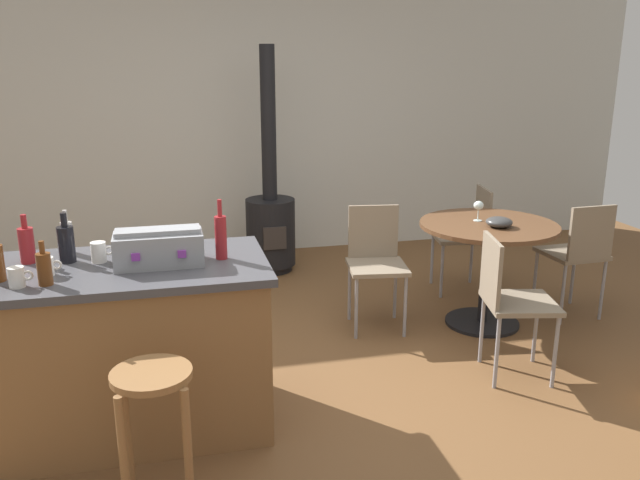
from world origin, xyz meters
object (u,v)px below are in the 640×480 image
Objects in this scene: kitchen_island at (115,349)px; bottle_5 at (221,236)px; folding_chair_far at (468,231)px; folding_chair_right at (509,296)px; folding_chair_left at (376,257)px; wine_glass at (479,206)px; bottle_4 at (66,243)px; bottle_1 at (67,236)px; wood_stove at (270,218)px; cup_0 at (99,252)px; cup_2 at (46,267)px; folding_chair_near at (578,250)px; cup_3 at (17,277)px; dining_table at (487,248)px; wooden_stool at (154,411)px; bottle_3 at (27,244)px; bottle_2 at (44,268)px; serving_bowl at (499,222)px.

kitchen_island is 5.09× the size of bottle_5.
folding_chair_right is at bearing -106.83° from folding_chair_far.
wine_glass is (0.72, -0.10, 0.36)m from folding_chair_left.
folding_chair_far is 3.23m from bottle_4.
bottle_1 is at bearing 174.96° from folding_chair_right.
wood_stove reaches higher than cup_0.
folding_chair_left is at bearing 27.53° from cup_0.
cup_2 is (-2.51, -0.15, 0.42)m from folding_chair_right.
bottle_4 reaches higher than folding_chair_near.
cup_0 reaches higher than folding_chair_right.
dining_table is at bearing 19.94° from cup_3.
kitchen_island is 2.24m from folding_chair_right.
bottle_4 reaches higher than folding_chair_right.
wooden_stool is 3.28m from wood_stove.
folding_chair_far reaches higher than wooden_stool.
bottle_4 is at bearing 165.80° from cup_0.
bottle_5 reaches higher than bottle_1.
kitchen_island is 0.68m from bottle_3.
cup_2 is at bearing 96.54° from bottle_2.
bottle_1 is at bearing -171.21° from serving_bowl.
wooden_stool is 2.72m from serving_bowl.
bottle_5 is at bearing -163.51° from folding_chair_near.
folding_chair_far is at bearing 77.47° from serving_bowl.
wine_glass is at bearing 18.26° from cup_0.
cup_2 reaches higher than folding_chair_far.
cup_3 is at bearing -137.16° from cup_0.
kitchen_island reaches higher than folding_chair_right.
bottle_2 is at bearing -161.49° from serving_bowl.
bottle_3 is at bearing 123.70° from wooden_stool.
bottle_5 is (0.94, -0.16, 0.02)m from bottle_3.
bottle_5 is 0.95m from cup_3.
folding_chair_near reaches higher than wooden_stool.
bottle_2 is 0.83m from bottle_5.
kitchen_island is 1.78× the size of folding_chair_near.
folding_chair_near reaches higher than folding_chair_far.
bottle_1 reaches higher than wine_glass.
folding_chair_far is at bearing 35.57° from bottle_5.
cup_3 reaches higher than cup_2.
wine_glass reaches higher than kitchen_island.
bottle_3 is at bearing -170.11° from folding_chair_near.
wood_stove reaches higher than folding_chair_far.
bottle_3 reaches higher than cup_3.
wood_stove reaches higher than bottle_3.
wooden_stool is 2.68× the size of bottle_3.
cup_2 is at bearing -164.19° from serving_bowl.
folding_chair_far is at bearing 28.42° from cup_2.
dining_table is at bearing 20.67° from bottle_2.
cup_3 reaches higher than dining_table.
folding_chair_near is at bearing -39.25° from wood_stove.
dining_table is 2.80m from bottle_4.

